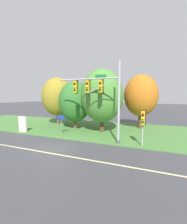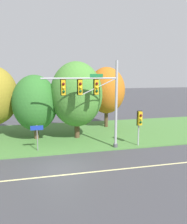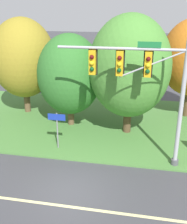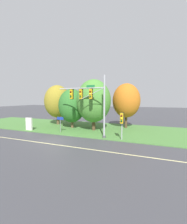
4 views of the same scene
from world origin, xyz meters
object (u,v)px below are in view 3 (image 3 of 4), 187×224
at_px(route_sign_post, 57,125).
at_px(tree_left_of_mast, 70,75).
at_px(traffic_signal_mast, 144,78).
at_px(tree_behind_signpost, 130,67).
at_px(tree_nearest_road, 23,58).

height_order(route_sign_post, tree_left_of_mast, tree_left_of_mast).
bearing_deg(tree_left_of_mast, traffic_signal_mast, -40.24).
bearing_deg(route_sign_post, tree_behind_signpost, 38.99).
bearing_deg(tree_behind_signpost, route_sign_post, -141.01).
xyz_separation_m(tree_nearest_road, tree_behind_signpost, (8.17, -2.35, 0.16)).
relative_size(tree_nearest_road, tree_left_of_mast, 1.14).
bearing_deg(traffic_signal_mast, tree_behind_signpost, 104.76).
relative_size(traffic_signal_mast, tree_behind_signpost, 0.99).
height_order(route_sign_post, tree_nearest_road, tree_nearest_road).
relative_size(tree_nearest_road, tree_behind_signpost, 0.95).
xyz_separation_m(traffic_signal_mast, tree_left_of_mast, (-5.04, 4.26, -1.07)).
height_order(traffic_signal_mast, route_sign_post, traffic_signal_mast).
relative_size(tree_left_of_mast, tree_behind_signpost, 0.83).
bearing_deg(tree_nearest_road, tree_left_of_mast, -24.05).
bearing_deg(route_sign_post, traffic_signal_mast, -7.21).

